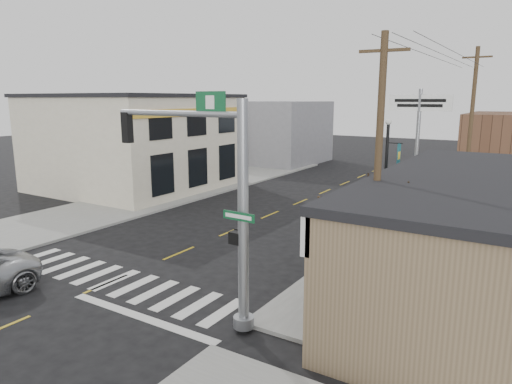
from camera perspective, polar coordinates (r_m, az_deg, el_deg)
The scene contains 18 objects.
ground at distance 18.00m, azimuth -18.19°, elevation -10.85°, with size 140.00×140.00×0.00m, color black.
sidewalk_right at distance 24.71m, azimuth 21.42°, elevation -4.78°, with size 6.00×38.00×0.13m, color gray.
sidewalk_left at distance 32.86m, azimuth -11.03°, elevation -0.26°, with size 6.00×38.00×0.13m, color gray.
center_line at distance 23.56m, azimuth -3.14°, elevation -4.91°, with size 0.12×56.00×0.01m, color gold.
crosswalk at distance 18.23m, azimuth -17.21°, elevation -10.48°, with size 11.00×2.20×0.01m, color silver.
left_building at distance 35.87m, azimuth -14.86°, elevation 5.95°, with size 12.00×12.00×6.80m, color beige.
bldg_distant_left at distance 48.91m, azimuth 2.44°, elevation 7.50°, with size 9.00×10.00×6.40m, color gray.
traffic_signal_pole at distance 13.01m, azimuth -4.60°, elevation 0.29°, with size 5.34×0.39×6.77m.
guide_sign at distance 18.52m, azimuth 9.53°, elevation -3.62°, with size 1.54×0.13×2.70m.
fire_hydrant at distance 17.88m, azimuth 11.52°, elevation -8.81°, with size 0.23×0.23×0.74m.
ped_crossing_sign at distance 23.10m, azimuth 14.51°, elevation -0.14°, with size 1.15×0.08×2.97m.
lamp_post at distance 22.92m, azimuth 16.07°, elevation 2.87°, with size 0.73×0.57×5.63m.
dance_center_sign at distance 26.92m, azimuth 19.66°, elevation 8.27°, with size 3.34×0.21×7.10m.
bare_tree at distance 14.90m, azimuth 16.20°, elevation 0.55°, with size 2.43×2.43×4.87m.
shrub_front at distance 14.84m, azimuth 12.65°, elevation -12.95°, with size 1.25×1.25×0.94m, color #183617.
shrub_back at distance 18.74m, azimuth 20.09°, elevation -8.47°, with size 0.97×0.97×0.73m, color #1B3215.
utility_pole_near at distance 14.52m, azimuth 14.95°, elevation 2.45°, with size 1.48×0.22×8.50m.
utility_pole_far at distance 31.40m, azimuth 25.26°, elevation 7.54°, with size 1.68×0.25×9.64m.
Camera 1 is at (13.02, -10.47, 6.70)m, focal length 32.00 mm.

